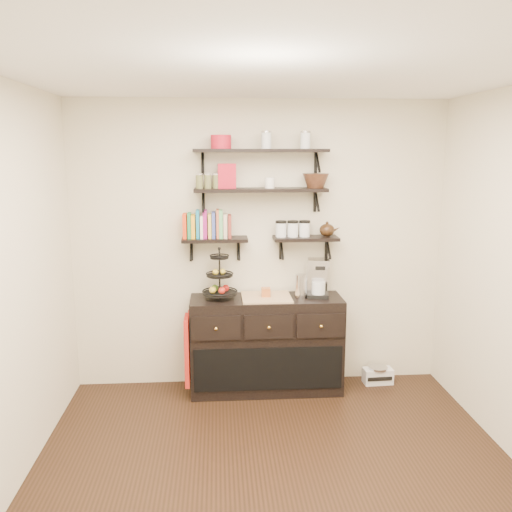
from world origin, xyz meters
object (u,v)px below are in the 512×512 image
(fruit_stand, at_px, (220,282))
(coffee_maker, at_px, (318,278))
(sideboard, at_px, (266,344))
(radio, at_px, (378,375))

(fruit_stand, relative_size, coffee_maker, 1.28)
(sideboard, relative_size, radio, 4.89)
(fruit_stand, distance_m, coffee_maker, 0.90)
(sideboard, distance_m, radio, 1.16)
(fruit_stand, distance_m, radio, 1.81)
(sideboard, distance_m, fruit_stand, 0.74)
(coffee_maker, xyz_separation_m, radio, (0.62, 0.04, -0.99))
(sideboard, xyz_separation_m, radio, (1.10, 0.06, -0.37))
(sideboard, bearing_deg, coffee_maker, 2.92)
(coffee_maker, relative_size, radio, 1.25)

